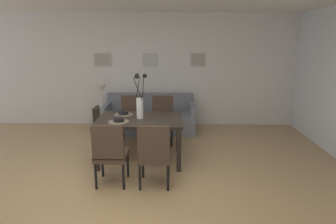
% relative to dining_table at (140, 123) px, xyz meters
% --- Properties ---
extents(ground_plane, '(9.00, 9.00, 0.00)m').
position_rel_dining_table_xyz_m(ground_plane, '(-0.22, -1.04, -0.65)').
color(ground_plane, tan).
extents(back_wall_panel, '(9.00, 0.10, 2.60)m').
position_rel_dining_table_xyz_m(back_wall_panel, '(-0.22, 2.21, 0.65)').
color(back_wall_panel, silver).
rests_on(back_wall_panel, ground).
extents(dining_table, '(1.40, 0.98, 0.74)m').
position_rel_dining_table_xyz_m(dining_table, '(0.00, 0.00, 0.00)').
color(dining_table, black).
rests_on(dining_table, ground).
extents(dining_chair_near_left, '(0.44, 0.44, 0.92)m').
position_rel_dining_table_xyz_m(dining_chair_near_left, '(-0.31, -0.90, -0.14)').
color(dining_chair_near_left, '#3D2D23').
rests_on(dining_chair_near_left, ground).
extents(dining_chair_near_right, '(0.45, 0.45, 0.92)m').
position_rel_dining_table_xyz_m(dining_chair_near_right, '(-0.29, 0.93, -0.14)').
color(dining_chair_near_right, '#3D2D23').
rests_on(dining_chair_near_right, ground).
extents(dining_chair_far_left, '(0.44, 0.44, 0.92)m').
position_rel_dining_table_xyz_m(dining_chair_far_left, '(0.29, -0.92, -0.14)').
color(dining_chair_far_left, '#3D2D23').
rests_on(dining_chair_far_left, ground).
extents(dining_chair_far_right, '(0.45, 0.45, 0.92)m').
position_rel_dining_table_xyz_m(dining_chair_far_right, '(0.33, 0.91, -0.14)').
color(dining_chair_far_right, '#3D2D23').
rests_on(dining_chair_far_right, ground).
extents(centerpiece_vase, '(0.21, 0.23, 0.73)m').
position_rel_dining_table_xyz_m(centerpiece_vase, '(0.00, 0.00, 0.37)').
color(centerpiece_vase, white).
rests_on(centerpiece_vase, dining_table).
extents(placemat_near_left, '(0.32, 0.32, 0.01)m').
position_rel_dining_table_xyz_m(placemat_near_left, '(-0.32, -0.22, 0.09)').
color(placemat_near_left, '#7F705B').
rests_on(placemat_near_left, dining_table).
extents(bowl_near_left, '(0.17, 0.17, 0.07)m').
position_rel_dining_table_xyz_m(bowl_near_left, '(-0.32, -0.22, 0.13)').
color(bowl_near_left, black).
rests_on(bowl_near_left, dining_table).
extents(placemat_near_right, '(0.32, 0.32, 0.01)m').
position_rel_dining_table_xyz_m(placemat_near_right, '(-0.32, 0.22, 0.09)').
color(placemat_near_right, '#7F705B').
rests_on(placemat_near_right, dining_table).
extents(bowl_near_right, '(0.17, 0.17, 0.07)m').
position_rel_dining_table_xyz_m(bowl_near_right, '(-0.32, 0.22, 0.13)').
color(bowl_near_right, black).
rests_on(bowl_near_right, dining_table).
extents(sofa, '(2.00, 0.84, 0.80)m').
position_rel_dining_table_xyz_m(sofa, '(0.01, 1.66, -0.38)').
color(sofa, slate).
rests_on(sofa, ground).
extents(side_table, '(0.36, 0.36, 0.52)m').
position_rel_dining_table_xyz_m(side_table, '(-1.06, 1.71, -0.39)').
color(side_table, black).
rests_on(side_table, ground).
extents(table_lamp, '(0.22, 0.22, 0.51)m').
position_rel_dining_table_xyz_m(table_lamp, '(-1.06, 1.71, 0.24)').
color(table_lamp, beige).
rests_on(table_lamp, side_table).
extents(framed_picture_left, '(0.39, 0.03, 0.31)m').
position_rel_dining_table_xyz_m(framed_picture_left, '(-1.11, 2.14, 0.90)').
color(framed_picture_left, '#B2ADA3').
extents(framed_picture_center, '(0.35, 0.03, 0.29)m').
position_rel_dining_table_xyz_m(framed_picture_center, '(-0.00, 2.14, 0.90)').
color(framed_picture_center, '#B2ADA3').
extents(framed_picture_right, '(0.35, 0.03, 0.32)m').
position_rel_dining_table_xyz_m(framed_picture_right, '(1.11, 2.14, 0.90)').
color(framed_picture_right, '#B2ADA3').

